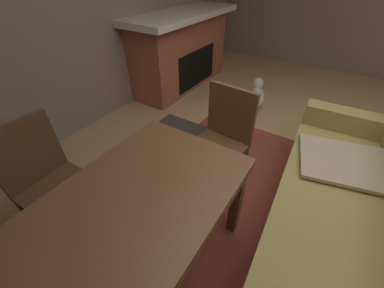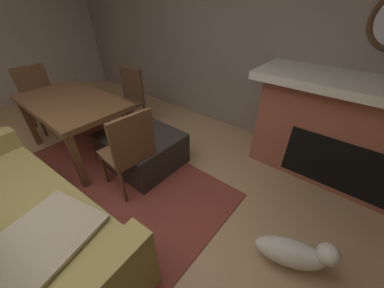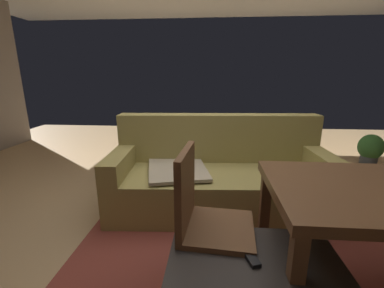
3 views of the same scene
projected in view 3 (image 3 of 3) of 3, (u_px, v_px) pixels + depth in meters
name	position (u px, v px, depth m)	size (l,w,h in m)	color
floor	(195.00, 221.00, 2.44)	(9.16, 9.16, 0.00)	tan
area_rug	(240.00, 252.00, 2.00)	(2.60, 2.00, 0.01)	brown
couch	(219.00, 177.00, 2.65)	(2.22, 1.01, 0.94)	#9E8E4C
tv_remote	(250.00, 256.00, 1.34)	(0.05, 0.16, 0.02)	black
dining_chair_west	(203.00, 214.00, 1.57)	(0.48, 0.48, 0.93)	brown
potted_plant	(370.00, 149.00, 3.82)	(0.35, 0.35, 0.50)	#474C51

